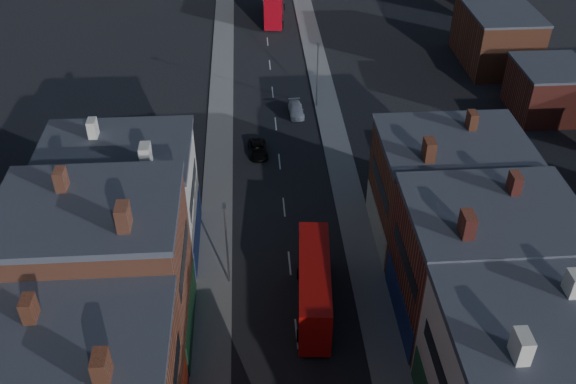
{
  "coord_description": "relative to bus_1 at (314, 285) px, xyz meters",
  "views": [
    {
      "loc": [
        -2.84,
        -9.15,
        38.02
      ],
      "look_at": [
        0.0,
        34.08,
        6.18
      ],
      "focal_mm": 40.0,
      "sensor_mm": 36.0,
      "label": 1
    }
  ],
  "objects": [
    {
      "name": "pavement_west",
      "position": [
        -8.06,
        23.33,
        -2.4
      ],
      "size": [
        3.0,
        200.0,
        0.12
      ],
      "primitive_type": "cube",
      "color": "gray",
      "rests_on": "ground"
    },
    {
      "name": "pavement_east",
      "position": [
        4.94,
        23.33,
        -2.4
      ],
      "size": [
        3.0,
        200.0,
        0.12
      ],
      "primitive_type": "cube",
      "color": "gray",
      "rests_on": "ground"
    },
    {
      "name": "lamp_post_2",
      "position": [
        -6.76,
        3.33,
        2.24
      ],
      "size": [
        0.25,
        0.7,
        8.12
      ],
      "color": "slate",
      "rests_on": "ground"
    },
    {
      "name": "lamp_post_3",
      "position": [
        3.64,
        33.33,
        2.24
      ],
      "size": [
        0.25,
        0.7,
        8.12
      ],
      "color": "slate",
      "rests_on": "ground"
    },
    {
      "name": "bus_1",
      "position": [
        0.0,
        0.0,
        0.0
      ],
      "size": [
        3.3,
        10.72,
        4.56
      ],
      "rotation": [
        0.0,
        0.0,
        -0.08
      ],
      "color": "red",
      "rests_on": "ground"
    },
    {
      "name": "bus_2",
      "position": [
        -0.06,
        62.31,
        0.28
      ],
      "size": [
        3.77,
        11.97,
        5.09
      ],
      "rotation": [
        0.0,
        0.0,
        -0.09
      ],
      "color": "#A10712",
      "rests_on": "ground"
    },
    {
      "name": "car_2",
      "position": [
        -3.82,
        23.03,
        -1.87
      ],
      "size": [
        2.24,
        4.35,
        1.17
      ],
      "primitive_type": "imported",
      "rotation": [
        0.0,
        0.0,
        0.07
      ],
      "color": "black",
      "rests_on": "ground"
    },
    {
      "name": "car_3",
      "position": [
        0.99,
        31.51,
        -1.86
      ],
      "size": [
        1.85,
        4.18,
        1.19
      ],
      "primitive_type": "imported",
      "rotation": [
        0.0,
        0.0,
        0.04
      ],
      "color": "silver",
      "rests_on": "ground"
    }
  ]
}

